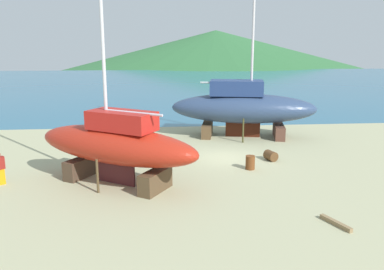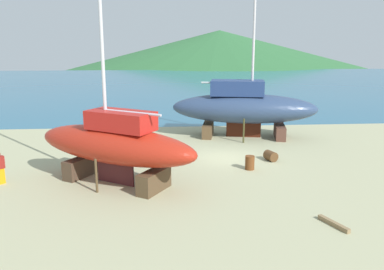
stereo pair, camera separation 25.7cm
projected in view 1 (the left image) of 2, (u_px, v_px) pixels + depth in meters
The scene contains 11 objects.
ground_plane at pixel (233, 172), 22.22m from camera, with size 49.00×49.00×0.00m, color tan.
sea_water at pixel (181, 84), 67.39m from camera, with size 159.61×68.65×0.01m, color #276485.
headland_hill at pixel (215, 62), 136.17m from camera, with size 167.08×167.08×21.13m, color #306939.
sailboat_large_starboard at pixel (116, 144), 19.88m from camera, with size 9.20×7.12×13.23m.
sailboat_mid_port at pixel (243, 107), 29.82m from camera, with size 11.13×5.27×16.76m.
worker at pixel (0, 168), 20.07m from camera, with size 0.48×0.48×1.66m.
barrel_ochre at pixel (271, 156), 24.27m from camera, with size 0.59×0.59×0.76m, color #55371E.
barrel_blue_faded at pixel (116, 146), 26.39m from camera, with size 0.65×0.65×0.84m, color #37556E.
barrel_tar_black at pixel (250, 163), 22.58m from camera, with size 0.52×0.52×0.78m, color brown.
barrel_tipped_left at pixel (184, 155), 24.43m from camera, with size 0.61×0.61×0.78m, color #583312.
timber_short_skew at pixel (336, 223), 15.76m from camera, with size 1.53×0.18×0.17m, color olive.
Camera 1 is at (-4.14, -23.70, 7.04)m, focal length 37.63 mm.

